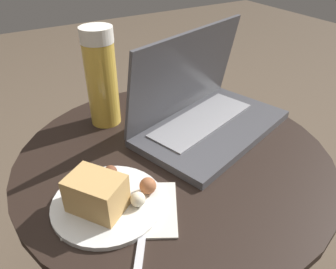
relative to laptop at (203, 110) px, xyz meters
name	(u,v)px	position (x,y,z in m)	size (l,w,h in m)	color
table	(173,200)	(-0.12, -0.06, -0.18)	(0.67, 0.67, 0.48)	#515156
napkin	(123,209)	(-0.28, -0.15, -0.05)	(0.23, 0.20, 0.00)	silver
laptop	(203,110)	(0.00, 0.00, 0.00)	(0.41, 0.31, 0.23)	#47474C
beer_glass	(101,78)	(-0.19, 0.15, 0.07)	(0.07, 0.07, 0.23)	gold
snack_plate	(104,197)	(-0.30, -0.13, -0.02)	(0.20, 0.20, 0.07)	silver
fork	(145,215)	(-0.25, -0.18, -0.04)	(0.12, 0.16, 0.01)	silver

